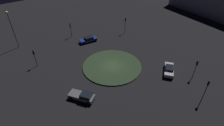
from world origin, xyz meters
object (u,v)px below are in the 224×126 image
traffic_light_northwest (34,55)px  traffic_light_northeast (125,23)px  car_blue (88,39)px  traffic_light_south (207,87)px  traffic_light_southeast (196,66)px  store_building (217,0)px  car_grey (83,96)px  streetlamp_northwest (11,24)px  traffic_light_north (70,28)px  car_silver (169,69)px

traffic_light_northwest → traffic_light_northeast: (24.97, 0.04, 0.37)m
car_blue → traffic_light_south: traffic_light_south is taller
traffic_light_southeast → store_building: bearing=-107.4°
car_grey → traffic_light_southeast: traffic_light_southeast is taller
car_blue → traffic_light_southeast: (8.15, -24.69, 2.06)m
traffic_light_northeast → streetlamp_northwest: streetlamp_northwest is taller
traffic_light_north → traffic_light_northwest: bearing=-59.4°
car_silver → car_blue: bearing=-110.3°
streetlamp_northwest → store_building: bearing=-16.4°
traffic_light_northwest → store_building: bearing=32.2°
car_silver → car_grey: size_ratio=0.99×
traffic_light_northwest → traffic_light_south: bearing=-16.9°
car_grey → streetlamp_northwest: size_ratio=0.51×
traffic_light_northwest → traffic_light_northeast: 24.97m
car_grey → car_blue: bearing=-66.9°
traffic_light_north → car_blue: bearing=21.1°
traffic_light_south → store_building: size_ratio=0.14×
car_blue → traffic_light_north: bearing=121.4°
car_grey → traffic_light_north: 23.44m
traffic_light_northwest → streetlamp_northwest: streetlamp_northwest is taller
traffic_light_northwest → streetlamp_northwest: (-0.80, 10.69, 3.33)m
traffic_light_north → store_building: bearing=72.6°
car_grey → traffic_light_southeast: 21.47m
car_blue → car_grey: (-11.46, -16.20, 0.01)m
car_silver → traffic_light_northeast: 19.60m
car_blue → traffic_light_north: (-2.08, 5.19, 2.03)m
car_silver → traffic_light_north: size_ratio=1.18×
traffic_light_south → store_building: store_building is taller
traffic_light_northwest → traffic_light_southeast: 31.71m
car_grey → store_building: 59.05m
car_blue → traffic_light_northwest: bearing=-161.9°
traffic_light_northeast → traffic_light_southeast: size_ratio=1.13×
traffic_light_northwest → traffic_light_southeast: traffic_light_southeast is taller
car_silver → traffic_light_northwest: traffic_light_northwest is taller
car_grey → store_building: bearing=-115.3°
traffic_light_south → car_silver: bearing=-31.8°
traffic_light_northeast → store_building: (36.27, -7.56, 1.03)m
traffic_light_north → store_building: 51.40m
car_grey → traffic_light_northwest: (-2.65, 14.09, 2.01)m
car_silver → traffic_light_northeast: bearing=-141.0°
car_grey → streetlamp_northwest: 25.58m
traffic_light_southeast → traffic_light_north: bearing=-19.6°
car_grey → traffic_light_south: bearing=-161.3°
traffic_light_northeast → traffic_light_southeast: traffic_light_northeast is taller
traffic_light_southeast → store_building: size_ratio=0.13×
car_blue → car_grey: car_grey is taller
traffic_light_south → car_blue: bearing=-11.3°
traffic_light_northeast → streetlamp_northwest: size_ratio=0.49×
store_building → streetlamp_northwest: bearing=81.0°
traffic_light_south → streetlamp_northwest: bearing=7.8°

